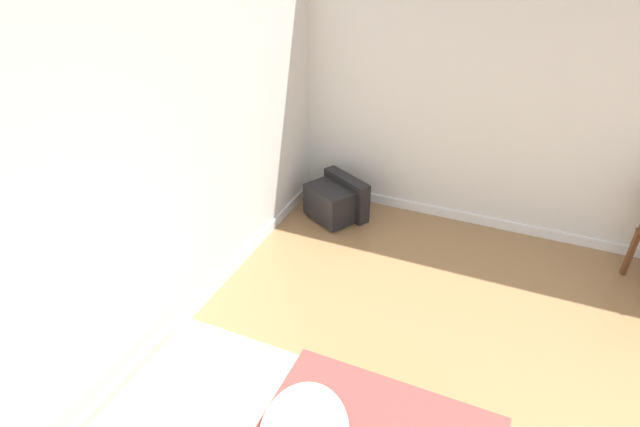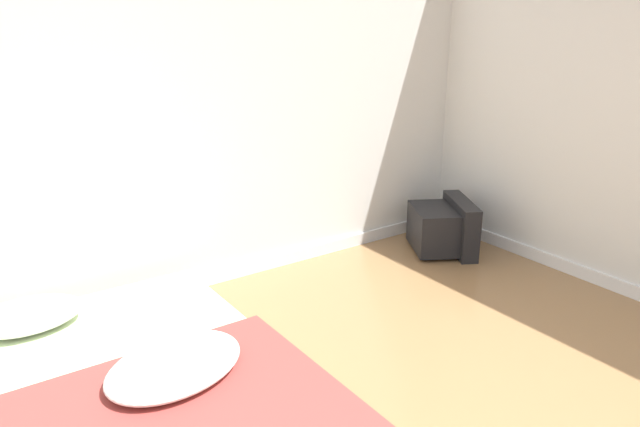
# 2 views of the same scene
# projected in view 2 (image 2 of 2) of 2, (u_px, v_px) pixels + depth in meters

# --- Properties ---
(wall_back) EXTENTS (8.25, 0.08, 2.60)m
(wall_back) POSITION_uv_depth(u_px,v_px,m) (46.00, 98.00, 3.26)
(wall_back) COLOR silver
(wall_back) RESTS_ON ground_plane
(mattress_bed) EXTENTS (1.43, 2.08, 0.36)m
(mattress_bed) POSITION_uv_depth(u_px,v_px,m) (135.00, 409.00, 2.63)
(mattress_bed) COLOR beige
(mattress_bed) RESTS_ON ground_plane
(crt_tv) EXTENTS (0.60, 0.63, 0.39)m
(crt_tv) POSITION_uv_depth(u_px,v_px,m) (444.00, 227.00, 4.61)
(crt_tv) COLOR black
(crt_tv) RESTS_ON ground_plane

